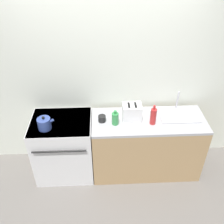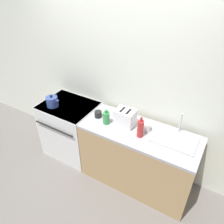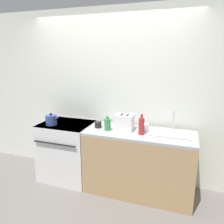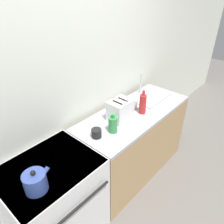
# 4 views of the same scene
# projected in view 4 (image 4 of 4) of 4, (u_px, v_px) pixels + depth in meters

# --- Properties ---
(ground_plane) EXTENTS (12.00, 12.00, 0.00)m
(ground_plane) POSITION_uv_depth(u_px,v_px,m) (124.00, 208.00, 2.44)
(ground_plane) COLOR slate
(wall_back) EXTENTS (8.00, 0.05, 2.60)m
(wall_back) POSITION_uv_depth(u_px,v_px,m) (73.00, 85.00, 2.14)
(wall_back) COLOR silver
(wall_back) RESTS_ON ground_plane
(stove) EXTENTS (0.79, 0.67, 0.91)m
(stove) POSITION_uv_depth(u_px,v_px,m) (55.00, 202.00, 1.98)
(stove) COLOR silver
(stove) RESTS_ON ground_plane
(counter_block) EXTENTS (1.49, 0.60, 0.91)m
(counter_block) POSITION_uv_depth(u_px,v_px,m) (133.00, 143.00, 2.71)
(counter_block) COLOR tan
(counter_block) RESTS_ON ground_plane
(kettle) EXTENTS (0.21, 0.16, 0.18)m
(kettle) POSITION_uv_depth(u_px,v_px,m) (35.00, 182.00, 1.53)
(kettle) COLOR #33478C
(kettle) RESTS_ON stove
(toaster) EXTENTS (0.24, 0.19, 0.22)m
(toaster) POSITION_uv_depth(u_px,v_px,m) (120.00, 110.00, 2.29)
(toaster) COLOR white
(toaster) RESTS_ON counter_block
(sink_tray) EXTENTS (0.51, 0.36, 0.28)m
(sink_tray) POSITION_uv_depth(u_px,v_px,m) (149.00, 95.00, 2.77)
(sink_tray) COLOR #B7B7BC
(sink_tray) RESTS_ON counter_block
(bottle_red) EXTENTS (0.07, 0.07, 0.27)m
(bottle_red) POSITION_uv_depth(u_px,v_px,m) (143.00, 104.00, 2.39)
(bottle_red) COLOR #B72828
(bottle_red) RESTS_ON counter_block
(bottle_green) EXTENTS (0.09, 0.09, 0.20)m
(bottle_green) POSITION_uv_depth(u_px,v_px,m) (113.00, 124.00, 2.11)
(bottle_green) COLOR #338C47
(bottle_green) RESTS_ON counter_block
(cup_black) EXTENTS (0.10, 0.10, 0.09)m
(cup_black) POSITION_uv_depth(u_px,v_px,m) (96.00, 133.00, 2.06)
(cup_black) COLOR black
(cup_black) RESTS_ON counter_block
(cup_white) EXTENTS (0.09, 0.09, 0.11)m
(cup_white) POSITION_uv_depth(u_px,v_px,m) (134.00, 104.00, 2.52)
(cup_white) COLOR white
(cup_white) RESTS_ON counter_block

